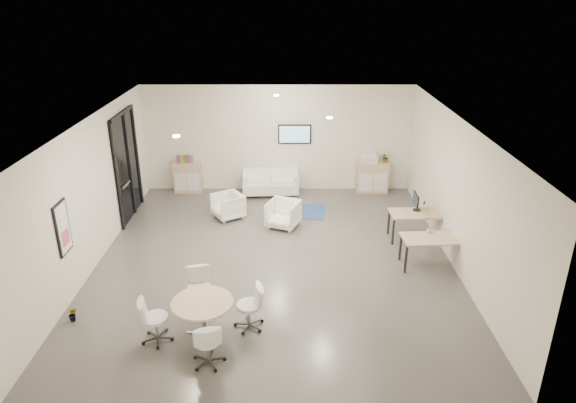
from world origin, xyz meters
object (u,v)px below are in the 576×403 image
(armchair_right, at_px, (283,213))
(desk_rear, at_px, (418,215))
(armchair_left, at_px, (228,205))
(loveseat, at_px, (271,183))
(sideboard_left, at_px, (188,177))
(sideboard_right, at_px, (372,177))
(desk_front, at_px, (433,241))
(round_table, at_px, (203,306))

(armchair_right, height_order, desk_rear, armchair_right)
(armchair_left, relative_size, armchair_right, 0.96)
(loveseat, bearing_deg, sideboard_left, 172.65)
(armchair_right, bearing_deg, armchair_left, -179.09)
(sideboard_right, bearing_deg, loveseat, -176.94)
(sideboard_right, bearing_deg, sideboard_left, 179.85)
(loveseat, distance_m, armchair_left, 2.08)
(armchair_right, relative_size, desk_rear, 0.56)
(armchair_right, bearing_deg, sideboard_left, 160.98)
(sideboard_right, height_order, desk_rear, sideboard_right)
(sideboard_right, bearing_deg, desk_rear, -79.12)
(armchair_left, relative_size, desk_front, 0.53)
(desk_rear, distance_m, round_table, 6.01)
(sideboard_right, relative_size, desk_rear, 0.67)
(desk_front, xyz_separation_m, round_table, (-4.69, -2.43, -0.06))
(sideboard_left, bearing_deg, loveseat, -4.09)
(sideboard_left, relative_size, armchair_right, 1.18)
(armchair_right, bearing_deg, desk_rear, 9.37)
(loveseat, relative_size, desk_front, 1.21)
(armchair_left, distance_m, armchair_right, 1.60)
(loveseat, bearing_deg, armchair_right, -83.41)
(desk_rear, relative_size, desk_front, 1.00)
(round_table, bearing_deg, loveseat, 81.85)
(sideboard_right, distance_m, desk_front, 4.61)
(armchair_left, height_order, desk_front, armchair_left)
(armchair_left, bearing_deg, sideboard_left, -176.71)
(sideboard_left, bearing_deg, armchair_right, -40.73)
(loveseat, xyz_separation_m, armchair_left, (-1.09, -1.77, 0.04))
(round_table, bearing_deg, armchair_left, 91.29)
(loveseat, bearing_deg, desk_rear, -42.84)
(sideboard_right, distance_m, desk_rear, 3.28)
(round_table, bearing_deg, sideboard_right, 59.89)
(sideboard_left, xyz_separation_m, loveseat, (2.52, -0.18, -0.12))
(armchair_left, bearing_deg, round_table, -31.59)
(loveseat, bearing_deg, desk_front, -53.10)
(armchair_right, xyz_separation_m, round_table, (-1.38, -4.50, 0.19))
(sideboard_left, xyz_separation_m, round_table, (1.54, -7.01, 0.12))
(sideboard_left, height_order, armchair_right, sideboard_left)
(loveseat, xyz_separation_m, round_table, (-0.98, -6.83, 0.24))
(armchair_right, xyz_separation_m, desk_front, (3.31, -2.07, 0.25))
(sideboard_left, relative_size, loveseat, 0.54)
(desk_front, bearing_deg, armchair_right, 144.08)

